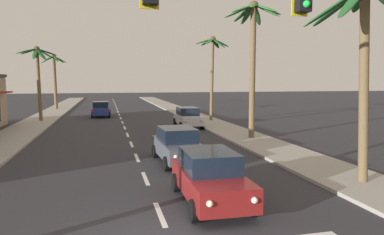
{
  "coord_description": "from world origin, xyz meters",
  "views": [
    {
      "loc": [
        -1.48,
        -8.16,
        3.93
      ],
      "look_at": [
        2.47,
        8.0,
        2.2
      ],
      "focal_mm": 33.08,
      "sensor_mm": 36.0,
      "label": 1
    }
  ],
  "objects": [
    {
      "name": "sidewalk_right",
      "position": [
        7.8,
        20.0,
        0.07
      ],
      "size": [
        3.2,
        110.0,
        0.14
      ],
      "primitive_type": "cube",
      "color": "#9E998E",
      "rests_on": "ground"
    },
    {
      "name": "sidewalk_left",
      "position": [
        -7.8,
        20.0,
        0.07
      ],
      "size": [
        3.2,
        110.0,
        0.14
      ],
      "primitive_type": "cube",
      "color": "#9E998E",
      "rests_on": "ground"
    },
    {
      "name": "lane_markings",
      "position": [
        0.42,
        20.63,
        0.0
      ],
      "size": [
        4.28,
        89.42,
        0.01
      ],
      "color": "silver",
      "rests_on": "ground"
    },
    {
      "name": "traffic_signal_mast",
      "position": [
        3.25,
        -0.5,
        5.28
      ],
      "size": [
        11.27,
        0.41,
        7.42
      ],
      "color": "#2D2D33",
      "rests_on": "ground"
    },
    {
      "name": "sedan_lead_at_stop_bar",
      "position": [
        1.73,
        2.53,
        0.85
      ],
      "size": [
        2.0,
        4.47,
        1.68
      ],
      "color": "maroon",
      "rests_on": "ground"
    },
    {
      "name": "sedan_third_in_queue",
      "position": [
        1.84,
        8.34,
        0.85
      ],
      "size": [
        2.09,
        4.51,
        1.68
      ],
      "color": "#4C515B",
      "rests_on": "ground"
    },
    {
      "name": "sedan_oncoming_far",
      "position": [
        -2.01,
        31.68,
        0.85
      ],
      "size": [
        2.04,
        4.49,
        1.68
      ],
      "color": "navy",
      "rests_on": "ground"
    },
    {
      "name": "sedan_parked_nearest_kerb",
      "position": [
        5.27,
        20.92,
        0.85
      ],
      "size": [
        1.99,
        4.47,
        1.68
      ],
      "color": "silver",
      "rests_on": "ground"
    },
    {
      "name": "palm_left_third",
      "position": [
        -7.67,
        27.96,
        5.4
      ],
      "size": [
        3.53,
        3.44,
        7.18
      ],
      "color": "brown",
      "rests_on": "ground"
    },
    {
      "name": "palm_left_farthest",
      "position": [
        -8.09,
        42.58,
        4.9
      ],
      "size": [
        3.52,
        3.59,
        7.49
      ],
      "color": "brown",
      "rests_on": "ground"
    },
    {
      "name": "palm_right_nearest",
      "position": [
        7.69,
        3.02,
        5.48
      ],
      "size": [
        4.02,
        4.54,
        7.57
      ],
      "color": "brown",
      "rests_on": "ground"
    },
    {
      "name": "palm_right_second",
      "position": [
        8.0,
        13.78,
        6.44
      ],
      "size": [
        3.94,
        3.79,
        9.11
      ],
      "color": "brown",
      "rests_on": "ground"
    },
    {
      "name": "palm_right_third",
      "position": [
        8.51,
        24.54,
        5.9
      ],
      "size": [
        3.35,
        3.08,
        8.15
      ],
      "color": "brown",
      "rests_on": "ground"
    }
  ]
}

